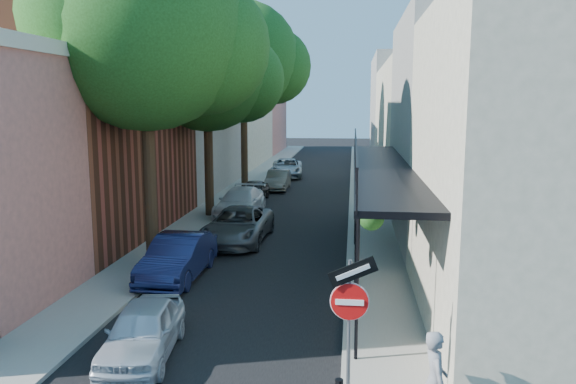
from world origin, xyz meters
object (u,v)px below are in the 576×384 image
(oak_near, at_px, (159,34))
(oak_mid, at_px, (216,72))
(pedestrian, at_px, (435,381))
(parked_car_a, at_px, (143,331))
(parked_car_g, at_px, (287,168))
(oak_far, at_px, (251,60))
(parked_car_f, at_px, (278,180))
(parked_car_c, at_px, (238,225))
(parked_car_e, at_px, (253,191))
(parked_car_b, at_px, (178,257))
(parked_car_d, at_px, (240,202))
(sign_post, at_px, (350,308))

(oak_near, height_order, oak_mid, oak_near)
(oak_mid, relative_size, pedestrian, 5.84)
(parked_car_a, distance_m, parked_car_g, 30.56)
(oak_far, bearing_deg, parked_car_f, -6.45)
(parked_car_c, relative_size, parked_car_e, 1.45)
(oak_far, height_order, parked_car_a, oak_far)
(parked_car_e, xyz_separation_m, pedestrian, (7.10, -22.33, 0.41))
(parked_car_b, height_order, parked_car_f, parked_car_b)
(oak_near, xyz_separation_m, parked_car_g, (1.56, 23.12, -7.19))
(oak_mid, bearing_deg, parked_car_e, 78.71)
(oak_mid, distance_m, parked_car_g, 16.51)
(parked_car_c, bearing_deg, parked_car_b, -99.64)
(parked_car_d, bearing_deg, parked_car_b, -87.65)
(parked_car_b, bearing_deg, parked_car_e, 91.71)
(sign_post, relative_size, parked_car_c, 0.60)
(parked_car_b, bearing_deg, parked_car_d, 91.14)
(parked_car_g, bearing_deg, parked_car_b, -96.24)
(parked_car_d, xyz_separation_m, parked_car_g, (0.55, 14.94, 0.00))
(parked_car_a, height_order, parked_car_b, parked_car_b)
(oak_far, xyz_separation_m, parked_car_a, (1.95, -24.45, -7.66))
(parked_car_a, distance_m, pedestrian, 6.45)
(parked_car_a, height_order, parked_car_c, parked_car_c)
(sign_post, distance_m, parked_car_c, 13.19)
(parked_car_e, bearing_deg, parked_car_a, -82.62)
(oak_far, bearing_deg, parked_car_a, -85.43)
(parked_car_a, distance_m, parked_car_e, 20.04)
(oak_mid, distance_m, oak_far, 9.12)
(parked_car_f, relative_size, parked_car_g, 0.77)
(parked_car_f, height_order, parked_car_g, parked_car_g)
(parked_car_b, xyz_separation_m, pedestrian, (6.95, -7.86, 0.29))
(oak_mid, relative_size, parked_car_e, 2.97)
(parked_car_c, bearing_deg, pedestrian, -63.61)
(oak_far, xyz_separation_m, parked_car_c, (1.95, -13.99, -7.57))
(parked_car_e, distance_m, pedestrian, 23.43)
(parked_car_c, height_order, parked_car_e, parked_car_c)
(parked_car_b, bearing_deg, oak_mid, 97.30)
(oak_far, relative_size, parked_car_e, 3.46)
(oak_far, distance_m, parked_car_g, 9.85)
(oak_mid, height_order, parked_car_g, oak_mid)
(sign_post, height_order, parked_car_b, sign_post)
(parked_car_b, bearing_deg, parked_car_a, -79.20)
(sign_post, xyz_separation_m, pedestrian, (1.44, -0.47, -1.04))
(parked_car_d, xyz_separation_m, pedestrian, (6.95, -17.94, 0.30))
(oak_near, relative_size, parked_car_a, 3.24)
(oak_far, distance_m, parked_car_e, 8.91)
(oak_mid, bearing_deg, parked_car_f, 78.56)
(sign_post, height_order, parked_car_c, sign_post)
(oak_near, bearing_deg, parked_car_e, 86.05)
(oak_mid, relative_size, parked_car_g, 2.05)
(oak_far, height_order, parked_car_e, oak_far)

